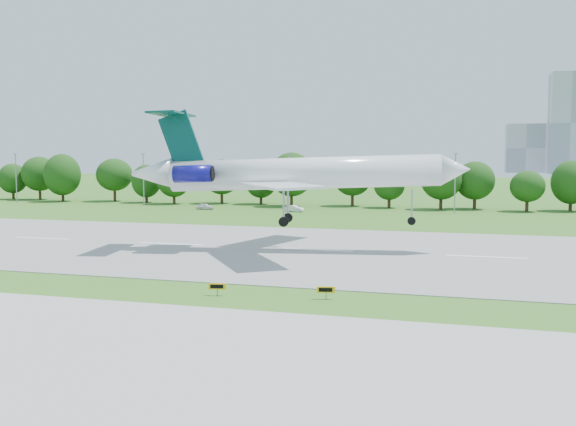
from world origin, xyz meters
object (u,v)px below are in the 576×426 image
object	(u,v)px
service_vehicle_b	(205,206)
taxi_sign_left	(217,287)
service_vehicle_a	(294,209)
airliner	(287,172)

from	to	relation	value
service_vehicle_b	taxi_sign_left	bearing A→B (deg)	-153.29
service_vehicle_a	service_vehicle_b	size ratio (longest dim) A/B	1.05
taxi_sign_left	service_vehicle_a	world-z (taller)	service_vehicle_a
airliner	taxi_sign_left	distance (m)	28.25
taxi_sign_left	service_vehicle_a	size ratio (longest dim) A/B	0.36
airliner	service_vehicle_a	size ratio (longest dim) A/B	10.28
airliner	service_vehicle_b	bearing A→B (deg)	112.88
service_vehicle_a	service_vehicle_b	xyz separation A→B (m)	(-20.07, 0.09, -0.01)
service_vehicle_b	service_vehicle_a	bearing A→B (deg)	-87.53
taxi_sign_left	service_vehicle_b	size ratio (longest dim) A/B	0.38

